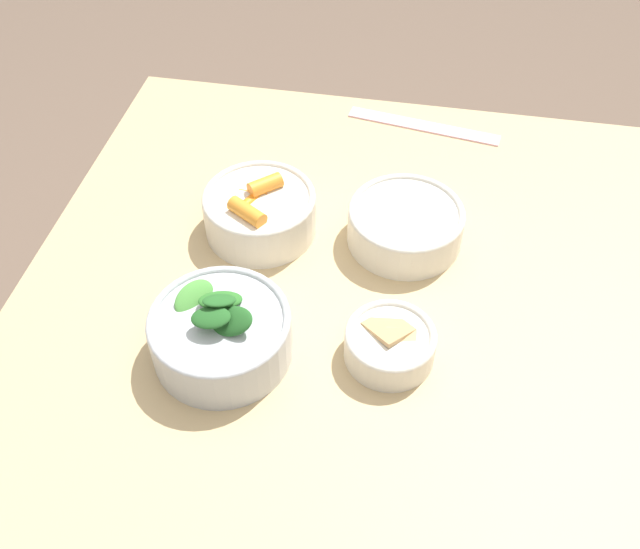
% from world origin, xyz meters
% --- Properties ---
extents(ground_plane, '(10.00, 10.00, 0.00)m').
position_xyz_m(ground_plane, '(0.00, 0.00, 0.00)').
color(ground_plane, brown).
extents(dining_table, '(0.96, 0.91, 0.72)m').
position_xyz_m(dining_table, '(0.00, 0.00, 0.60)').
color(dining_table, tan).
rests_on(dining_table, ground_plane).
extents(bowl_carrots, '(0.16, 0.16, 0.08)m').
position_xyz_m(bowl_carrots, '(-0.18, 0.09, 0.76)').
color(bowl_carrots, silver).
rests_on(bowl_carrots, dining_table).
extents(bowl_greens, '(0.17, 0.17, 0.10)m').
position_xyz_m(bowl_greens, '(-0.17, -0.13, 0.76)').
color(bowl_greens, silver).
rests_on(bowl_greens, dining_table).
extents(bowl_beans_hotdog, '(0.16, 0.16, 0.06)m').
position_xyz_m(bowl_beans_hotdog, '(0.03, 0.11, 0.75)').
color(bowl_beans_hotdog, silver).
rests_on(bowl_beans_hotdog, dining_table).
extents(bowl_cookies, '(0.11, 0.11, 0.05)m').
position_xyz_m(bowl_cookies, '(0.03, -0.10, 0.75)').
color(bowl_cookies, silver).
rests_on(bowl_cookies, dining_table).
extents(ruler, '(0.26, 0.07, 0.00)m').
position_xyz_m(ruler, '(0.03, 0.39, 0.72)').
color(ruler, '#EFB7C6').
rests_on(ruler, dining_table).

